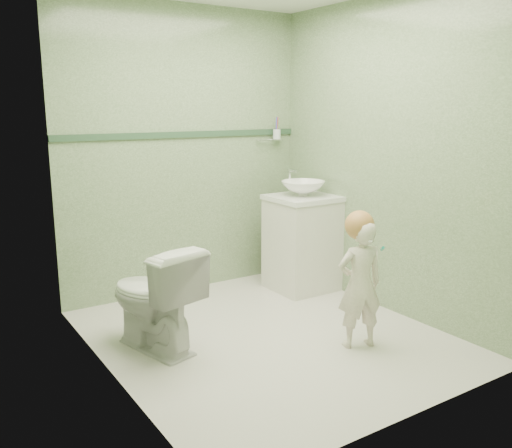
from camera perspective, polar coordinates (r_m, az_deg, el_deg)
ground at (r=3.94m, az=1.22°, el=-11.54°), size 2.50×2.50×0.00m
room_shell at (r=3.63m, az=1.30°, el=6.07°), size 2.50×2.54×2.40m
trim_stripe at (r=4.69m, az=-7.38°, el=9.19°), size 2.20×0.02×0.05m
vanity at (r=4.82m, az=4.79°, el=-2.11°), size 0.52×0.50×0.80m
counter at (r=4.74m, az=4.88°, el=2.70°), size 0.54×0.52×0.04m
basin at (r=4.72m, az=4.90°, el=3.70°), size 0.37×0.37×0.13m
faucet at (r=4.86m, az=3.57°, el=4.91°), size 0.03×0.13×0.18m
cup_holder at (r=5.10m, az=2.08°, el=9.27°), size 0.26×0.07×0.21m
toilet at (r=3.69m, az=-10.61°, el=-7.49°), size 0.56×0.78×0.71m
toddler at (r=3.71m, az=10.71°, el=-6.18°), size 0.36×0.29×0.86m
hair_cap at (r=3.62m, az=10.68°, el=-0.12°), size 0.19×0.19×0.19m
teal_toothbrush at (r=3.56m, az=12.83°, el=-2.43°), size 0.11×0.14×0.08m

